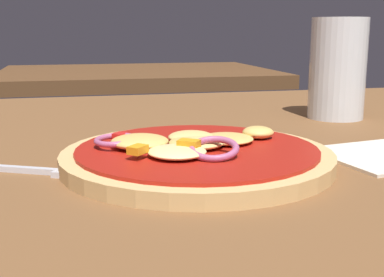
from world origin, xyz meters
The scene contains 5 objects.
dining_table centered at (0.00, 0.00, 0.02)m, with size 1.28×1.04×0.04m.
pizza centered at (0.02, 0.02, 0.05)m, with size 0.24×0.24×0.03m.
fork centered at (-0.14, 0.03, 0.04)m, with size 0.18×0.09×0.01m.
beer_glass centered at (0.26, 0.21, 0.10)m, with size 0.07×0.07×0.13m.
background_table centered at (0.10, 1.10, 0.02)m, with size 0.79×0.56×0.04m.
Camera 1 is at (-0.09, -0.41, 0.16)m, focal length 47.54 mm.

